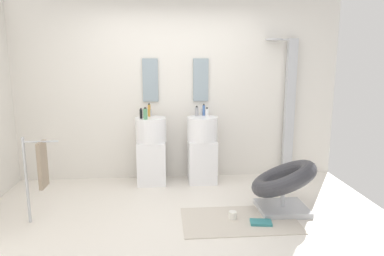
{
  "coord_description": "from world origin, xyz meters",
  "views": [
    {
      "loc": [
        -0.19,
        -3.52,
        1.74
      ],
      "look_at": [
        0.15,
        0.55,
        0.95
      ],
      "focal_mm": 32.79,
      "sensor_mm": 36.0,
      "label": 1
    }
  ],
  "objects_px": {
    "shower_column": "(289,105)",
    "soap_bottle_blue": "(204,110)",
    "soap_bottle_green": "(145,114)",
    "pedestal_sink_right": "(202,148)",
    "towel_rack": "(40,166)",
    "soap_bottle_black": "(141,114)",
    "soap_bottle_grey": "(197,111)",
    "pedestal_sink_left": "(151,150)",
    "magazine_teal": "(261,222)",
    "soap_bottle_amber": "(149,110)",
    "coffee_mug": "(233,215)",
    "lounge_chair": "(283,182)",
    "soap_bottle_white": "(207,112)"
  },
  "relations": [
    {
      "from": "magazine_teal",
      "to": "soap_bottle_black",
      "type": "bearing_deg",
      "value": 142.97
    },
    {
      "from": "coffee_mug",
      "to": "soap_bottle_black",
      "type": "height_order",
      "value": "soap_bottle_black"
    },
    {
      "from": "soap_bottle_blue",
      "to": "lounge_chair",
      "type": "bearing_deg",
      "value": -57.62
    },
    {
      "from": "towel_rack",
      "to": "soap_bottle_black",
      "type": "bearing_deg",
      "value": 47.31
    },
    {
      "from": "soap_bottle_amber",
      "to": "soap_bottle_white",
      "type": "height_order",
      "value": "soap_bottle_amber"
    },
    {
      "from": "pedestal_sink_right",
      "to": "magazine_teal",
      "type": "relative_size",
      "value": 4.61
    },
    {
      "from": "magazine_teal",
      "to": "soap_bottle_green",
      "type": "xyz_separation_m",
      "value": [
        -1.27,
        1.29,
        1.0
      ]
    },
    {
      "from": "shower_column",
      "to": "soap_bottle_grey",
      "type": "height_order",
      "value": "shower_column"
    },
    {
      "from": "pedestal_sink_left",
      "to": "pedestal_sink_right",
      "type": "distance_m",
      "value": 0.73
    },
    {
      "from": "pedestal_sink_left",
      "to": "pedestal_sink_right",
      "type": "height_order",
      "value": "same"
    },
    {
      "from": "soap_bottle_green",
      "to": "shower_column",
      "type": "bearing_deg",
      "value": 8.53
    },
    {
      "from": "soap_bottle_blue",
      "to": "magazine_teal",
      "type": "bearing_deg",
      "value": -74.22
    },
    {
      "from": "pedestal_sink_right",
      "to": "soap_bottle_black",
      "type": "height_order",
      "value": "soap_bottle_black"
    },
    {
      "from": "pedestal_sink_left",
      "to": "towel_rack",
      "type": "height_order",
      "value": "pedestal_sink_left"
    },
    {
      "from": "pedestal_sink_right",
      "to": "towel_rack",
      "type": "height_order",
      "value": "pedestal_sink_right"
    },
    {
      "from": "pedestal_sink_left",
      "to": "coffee_mug",
      "type": "xyz_separation_m",
      "value": [
        0.93,
        -1.28,
        -0.44
      ]
    },
    {
      "from": "shower_column",
      "to": "soap_bottle_black",
      "type": "distance_m",
      "value": 2.18
    },
    {
      "from": "shower_column",
      "to": "soap_bottle_black",
      "type": "xyz_separation_m",
      "value": [
        -2.17,
        -0.24,
        -0.06
      ]
    },
    {
      "from": "soap_bottle_amber",
      "to": "shower_column",
      "type": "bearing_deg",
      "value": 1.7
    },
    {
      "from": "soap_bottle_green",
      "to": "pedestal_sink_left",
      "type": "bearing_deg",
      "value": 63.54
    },
    {
      "from": "coffee_mug",
      "to": "soap_bottle_white",
      "type": "xyz_separation_m",
      "value": [
        -0.12,
        1.35,
        0.96
      ]
    },
    {
      "from": "lounge_chair",
      "to": "soap_bottle_amber",
      "type": "distance_m",
      "value": 2.11
    },
    {
      "from": "towel_rack",
      "to": "soap_bottle_amber",
      "type": "xyz_separation_m",
      "value": [
        1.12,
        1.28,
        0.41
      ]
    },
    {
      "from": "magazine_teal",
      "to": "soap_bottle_grey",
      "type": "height_order",
      "value": "soap_bottle_grey"
    },
    {
      "from": "magazine_teal",
      "to": "soap_bottle_amber",
      "type": "relative_size",
      "value": 1.23
    },
    {
      "from": "towel_rack",
      "to": "soap_bottle_blue",
      "type": "xyz_separation_m",
      "value": [
        1.91,
        1.3,
        0.4
      ]
    },
    {
      "from": "magazine_teal",
      "to": "coffee_mug",
      "type": "bearing_deg",
      "value": 160.97
    },
    {
      "from": "towel_rack",
      "to": "magazine_teal",
      "type": "distance_m",
      "value": 2.44
    },
    {
      "from": "towel_rack",
      "to": "soap_bottle_grey",
      "type": "bearing_deg",
      "value": 34.75
    },
    {
      "from": "soap_bottle_grey",
      "to": "soap_bottle_blue",
      "type": "xyz_separation_m",
      "value": [
        0.11,
        0.05,
        0.01
      ]
    },
    {
      "from": "coffee_mug",
      "to": "soap_bottle_white",
      "type": "distance_m",
      "value": 1.66
    },
    {
      "from": "pedestal_sink_left",
      "to": "soap_bottle_green",
      "type": "relative_size",
      "value": 6.37
    },
    {
      "from": "pedestal_sink_right",
      "to": "shower_column",
      "type": "xyz_separation_m",
      "value": [
        1.31,
        0.18,
        0.59
      ]
    },
    {
      "from": "coffee_mug",
      "to": "soap_bottle_green",
      "type": "bearing_deg",
      "value": 130.91
    },
    {
      "from": "pedestal_sink_right",
      "to": "soap_bottle_black",
      "type": "relative_size",
      "value": 7.26
    },
    {
      "from": "magazine_teal",
      "to": "soap_bottle_black",
      "type": "height_order",
      "value": "soap_bottle_black"
    },
    {
      "from": "lounge_chair",
      "to": "coffee_mug",
      "type": "bearing_deg",
      "value": -163.97
    },
    {
      "from": "magazine_teal",
      "to": "coffee_mug",
      "type": "distance_m",
      "value": 0.32
    },
    {
      "from": "shower_column",
      "to": "lounge_chair",
      "type": "relative_size",
      "value": 1.98
    },
    {
      "from": "towel_rack",
      "to": "magazine_teal",
      "type": "bearing_deg",
      "value": -6.51
    },
    {
      "from": "shower_column",
      "to": "soap_bottle_blue",
      "type": "bearing_deg",
      "value": -178.16
    },
    {
      "from": "lounge_chair",
      "to": "coffee_mug",
      "type": "xyz_separation_m",
      "value": [
        -0.62,
        -0.18,
        -0.3
      ]
    },
    {
      "from": "pedestal_sink_left",
      "to": "soap_bottle_green",
      "type": "height_order",
      "value": "soap_bottle_green"
    },
    {
      "from": "pedestal_sink_right",
      "to": "shower_column",
      "type": "distance_m",
      "value": 1.45
    },
    {
      "from": "soap_bottle_grey",
      "to": "soap_bottle_blue",
      "type": "bearing_deg",
      "value": 25.71
    },
    {
      "from": "pedestal_sink_right",
      "to": "soap_bottle_white",
      "type": "bearing_deg",
      "value": 45.08
    },
    {
      "from": "shower_column",
      "to": "soap_bottle_amber",
      "type": "height_order",
      "value": "shower_column"
    },
    {
      "from": "soap_bottle_blue",
      "to": "soap_bottle_black",
      "type": "distance_m",
      "value": 0.91
    },
    {
      "from": "soap_bottle_black",
      "to": "soap_bottle_green",
      "type": "bearing_deg",
      "value": -50.36
    },
    {
      "from": "magazine_teal",
      "to": "soap_bottle_black",
      "type": "xyz_separation_m",
      "value": [
        -1.34,
        1.37,
        0.99
      ]
    }
  ]
}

